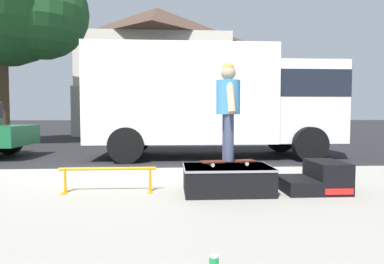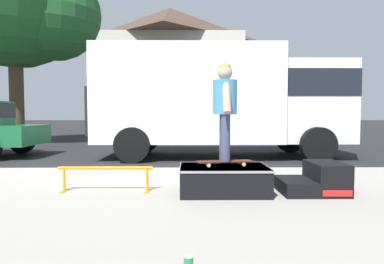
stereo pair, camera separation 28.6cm
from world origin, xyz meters
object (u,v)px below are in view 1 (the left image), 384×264
Objects in this scene: kicker_ramp at (318,179)px; skater_kid at (228,103)px; skateboard at (228,161)px; skate_box at (227,178)px; grind_rail at (108,174)px; box_truck at (215,98)px.

kicker_ramp is 1.67m from skater_kid.
skate_box is at bearing -106.72° from skateboard.
skate_box is 0.89× the size of skater_kid.
skater_kid is at bearing 73.28° from skate_box.
box_truck is at bearing 66.20° from grind_rail.
skateboard is at bearing 146.31° from skater_kid.
kicker_ramp is at bearing -80.34° from box_truck.
box_truck is at bearing 84.75° from skate_box.
kicker_ramp is at bearing -2.42° from skateboard.
grind_rail is at bearing 177.53° from skateboard.
grind_rail is at bearing 175.67° from skate_box.
grind_rail is 1.67× the size of skateboard.
skate_box is at bearing -4.33° from grind_rail.
skater_kid is (0.00, -0.00, 0.82)m from skateboard.
skateboard is (-1.28, 0.05, 0.25)m from kicker_ramp.
skater_kid is at bearing 177.58° from kicker_ramp.
skater_kid is (-1.28, 0.05, 1.07)m from kicker_ramp.
skateboard is at bearing -95.12° from box_truck.
kicker_ramp is (1.29, -0.00, -0.02)m from skate_box.
box_truck reaches higher than kicker_ramp.
kicker_ramp reaches higher than skate_box.
kicker_ramp is at bearing -2.42° from skater_kid.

